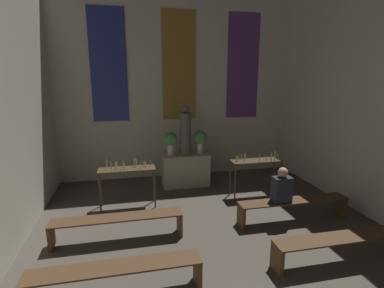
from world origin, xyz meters
The scene contains 12 objects.
wall_back centered at (0.00, 9.21, 2.65)m, with size 6.96×0.16×5.25m.
altar centered at (0.00, 8.26, 0.43)m, with size 1.22×0.59×0.86m.
statue centered at (0.00, 8.26, 1.46)m, with size 0.30×0.30×1.30m.
flower_vase_left centered at (-0.40, 8.26, 1.25)m, with size 0.36×0.36×0.61m.
flower_vase_right centered at (0.40, 8.26, 1.25)m, with size 0.36×0.36×0.61m.
candle_rack_left centered at (-1.53, 7.18, 0.76)m, with size 1.24×0.41×1.10m.
candle_rack_right centered at (1.54, 7.18, 0.76)m, with size 1.24×0.41×1.09m.
pew_third_left centered at (-1.73, 4.33, 0.34)m, with size 2.29×0.36×0.46m.
pew_third_right centered at (1.73, 4.33, 0.34)m, with size 2.29×0.36×0.46m.
pew_back_left centered at (-1.73, 5.77, 0.34)m, with size 2.29×0.36×0.46m.
pew_back_right centered at (1.73, 5.77, 0.34)m, with size 2.29×0.36×0.46m.
person_seated centered at (1.44, 5.77, 0.76)m, with size 0.36×0.24×0.70m.
Camera 1 is at (-1.49, 0.73, 2.90)m, focal length 28.00 mm.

